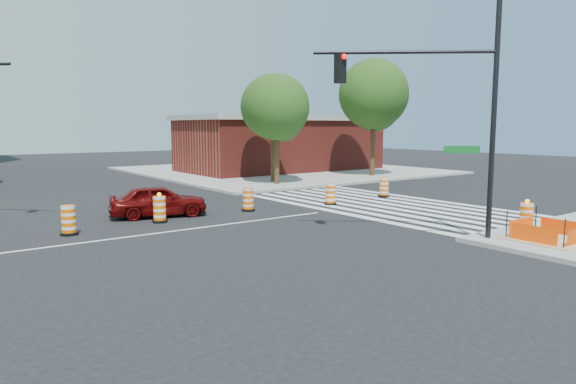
% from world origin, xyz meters
% --- Properties ---
extents(ground, '(120.00, 120.00, 0.00)m').
position_xyz_m(ground, '(0.00, 0.00, 0.00)').
color(ground, black).
rests_on(ground, ground).
extents(sidewalk_ne, '(22.00, 22.00, 0.15)m').
position_xyz_m(sidewalk_ne, '(18.00, 18.00, 0.07)').
color(sidewalk_ne, gray).
rests_on(sidewalk_ne, ground).
extents(crosswalk_east, '(6.75, 13.50, 0.01)m').
position_xyz_m(crosswalk_east, '(10.95, 0.00, 0.01)').
color(crosswalk_east, silver).
rests_on(crosswalk_east, ground).
extents(lane_centerline, '(14.00, 0.12, 0.01)m').
position_xyz_m(lane_centerline, '(0.00, 0.00, 0.01)').
color(lane_centerline, silver).
rests_on(lane_centerline, ground).
extents(excavation_pit, '(2.20, 2.20, 0.90)m').
position_xyz_m(excavation_pit, '(9.00, -9.00, 0.22)').
color(excavation_pit, tan).
rests_on(excavation_pit, ground).
extents(brick_storefront, '(16.50, 8.50, 4.60)m').
position_xyz_m(brick_storefront, '(18.00, 18.00, 2.32)').
color(brick_storefront, maroon).
rests_on(brick_storefront, ground).
extents(red_coupe, '(4.21, 2.52, 1.34)m').
position_xyz_m(red_coupe, '(1.10, 3.19, 0.67)').
color(red_coupe, '#530707').
rests_on(red_coupe, ground).
extents(signal_pole_se, '(4.50, 3.72, 7.55)m').
position_xyz_m(signal_pole_se, '(6.56, -6.67, 4.64)').
color(signal_pole_se, black).
rests_on(signal_pole_se, ground).
extents(pit_drum, '(0.55, 0.55, 1.08)m').
position_xyz_m(pit_drum, '(9.94, -7.74, 0.60)').
color(pit_drum, black).
rests_on(pit_drum, ground).
extents(tree_north_c, '(4.09, 4.09, 6.96)m').
position_xyz_m(tree_north_c, '(11.48, 9.34, 4.67)').
color(tree_north_c, '#382314').
rests_on(tree_north_c, ground).
extents(tree_north_d, '(4.17, 4.17, 7.08)m').
position_xyz_m(tree_north_d, '(12.13, 10.70, 4.76)').
color(tree_north_d, '#382314').
rests_on(tree_north_d, ground).
extents(tree_north_e, '(5.05, 5.05, 8.58)m').
position_xyz_m(tree_north_e, '(20.32, 9.72, 5.76)').
color(tree_north_e, '#382314').
rests_on(tree_north_e, ground).
extents(median_drum_2, '(0.60, 0.60, 1.02)m').
position_xyz_m(median_drum_2, '(-2.81, 1.54, 0.48)').
color(median_drum_2, black).
rests_on(median_drum_2, ground).
extents(median_drum_3, '(0.60, 0.60, 1.18)m').
position_xyz_m(median_drum_3, '(0.62, 1.91, 0.49)').
color(median_drum_3, black).
rests_on(median_drum_3, ground).
extents(median_drum_4, '(0.60, 0.60, 1.02)m').
position_xyz_m(median_drum_4, '(4.85, 2.19, 0.48)').
color(median_drum_4, black).
rests_on(median_drum_4, ground).
extents(median_drum_5, '(0.60, 0.60, 1.02)m').
position_xyz_m(median_drum_5, '(8.99, 1.42, 0.48)').
color(median_drum_5, black).
rests_on(median_drum_5, ground).
extents(median_drum_6, '(0.60, 0.60, 1.02)m').
position_xyz_m(median_drum_6, '(13.08, 1.79, 0.48)').
color(median_drum_6, black).
rests_on(median_drum_6, ground).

